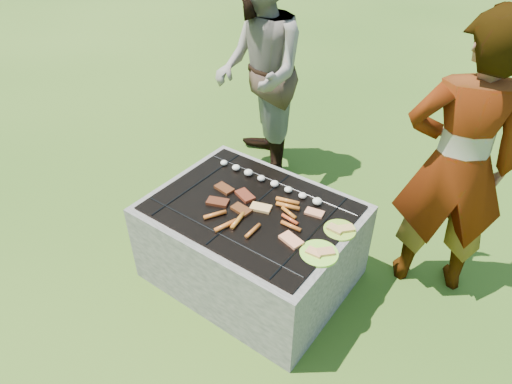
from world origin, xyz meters
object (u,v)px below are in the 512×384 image
(fire_pit, at_px, (252,245))
(plate_far, at_px, (340,230))
(plate_near, at_px, (319,253))
(bystander, at_px, (258,73))
(cook, at_px, (457,166))

(fire_pit, distance_m, plate_far, 0.67)
(fire_pit, bearing_deg, plate_far, 14.03)
(plate_near, bearing_deg, fire_pit, 169.17)
(plate_near, relative_size, bystander, 0.13)
(plate_far, relative_size, plate_near, 0.86)
(cook, distance_m, bystander, 1.83)
(plate_far, height_order, cook, cook)
(plate_far, xyz_separation_m, bystander, (-1.34, 1.01, 0.33))
(fire_pit, distance_m, plate_near, 0.66)
(plate_far, xyz_separation_m, plate_near, (0.00, -0.25, -0.00))
(bystander, bearing_deg, cook, 32.73)
(fire_pit, relative_size, bystander, 0.69)
(bystander, bearing_deg, fire_pit, -9.26)
(plate_near, xyz_separation_m, bystander, (-1.34, 1.25, 0.33))
(fire_pit, height_order, cook, cook)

